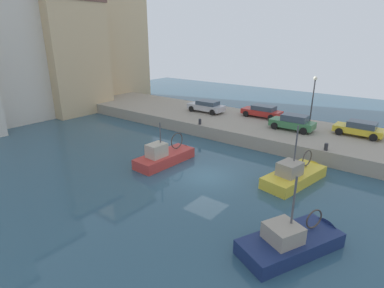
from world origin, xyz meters
TOP-DOWN VIEW (x-y plane):
  - water_surface at (0.00, 0.00)m, footprint 80.00×80.00m
  - quay_wall at (11.50, 0.00)m, footprint 9.00×56.00m
  - fishing_boat_navy at (-3.83, -7.83)m, footprint 6.03×4.24m
  - fishing_boat_red at (0.32, 4.04)m, footprint 5.96×2.34m
  - fishing_boat_yellow at (3.25, -5.33)m, footprint 6.24×3.11m
  - parked_car_silver at (12.05, 8.53)m, footprint 1.95×4.31m
  - parked_car_yellow at (12.88, -7.25)m, footprint 2.05×4.02m
  - parked_car_green at (11.09, -1.96)m, footprint 1.85×4.00m
  - parked_car_red at (13.73, 2.37)m, footprint 1.87×4.26m
  - mooring_bollard_south at (7.35, -6.00)m, footprint 0.28×0.28m
  - mooring_bollard_mid at (7.35, 6.00)m, footprint 0.28×0.28m
  - quay_streetlamp at (13.00, -2.92)m, footprint 0.36×0.36m
  - waterfront_building_central at (15.12, 28.95)m, footprint 10.04×7.16m
  - waterfront_building_east_mid at (5.98, 25.61)m, footprint 8.03×6.75m
  - waterfront_building_east at (-1.28, 27.08)m, footprint 10.55×6.52m

SIDE VIEW (x-z plane):
  - water_surface at x=0.00m, z-range 0.00..0.00m
  - fishing_boat_navy at x=-3.83m, z-range -2.26..2.50m
  - fishing_boat_yellow at x=3.25m, z-range -2.37..2.63m
  - fishing_boat_red at x=0.32m, z-range -1.97..2.26m
  - quay_wall at x=11.50m, z-range 0.00..1.20m
  - mooring_bollard_south at x=7.35m, z-range 1.20..1.75m
  - mooring_bollard_mid at x=7.35m, z-range 1.20..1.75m
  - parked_car_red at x=13.73m, z-range 1.23..2.52m
  - parked_car_yellow at x=12.88m, z-range 1.22..2.53m
  - parked_car_silver at x=12.05m, z-range 1.23..2.55m
  - parked_car_green at x=11.09m, z-range 1.21..2.67m
  - quay_streetlamp at x=13.00m, z-range 2.04..6.87m
  - waterfront_building_east_mid at x=5.98m, z-range 0.02..13.91m
  - waterfront_building_east at x=-1.28m, z-range 0.02..17.90m
  - waterfront_building_central at x=15.12m, z-range 0.02..20.22m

